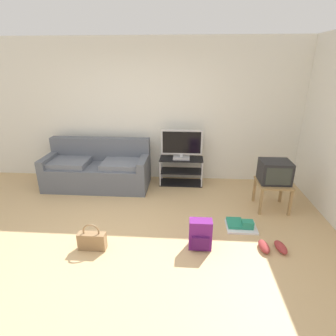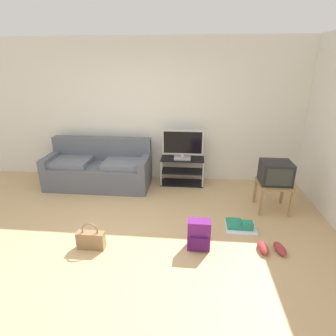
% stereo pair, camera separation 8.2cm
% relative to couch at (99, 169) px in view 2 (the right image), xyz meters
% --- Properties ---
extents(ground_plane, '(9.00, 9.80, 0.02)m').
position_rel_couch_xyz_m(ground_plane, '(0.84, -1.90, -0.34)').
color(ground_plane, tan).
extents(wall_back, '(9.00, 0.10, 2.70)m').
position_rel_couch_xyz_m(wall_back, '(0.84, 0.55, 1.02)').
color(wall_back, silver).
rests_on(wall_back, ground_plane).
extents(couch, '(1.94, 0.82, 0.89)m').
position_rel_couch_xyz_m(couch, '(0.00, 0.00, 0.00)').
color(couch, '#565B66').
rests_on(couch, ground_plane).
extents(tv_stand, '(0.83, 0.38, 0.52)m').
position_rel_couch_xyz_m(tv_stand, '(1.59, 0.21, -0.07)').
color(tv_stand, black).
rests_on(tv_stand, ground_plane).
extents(flat_tv, '(0.77, 0.22, 0.56)m').
position_rel_couch_xyz_m(flat_tv, '(1.59, 0.19, 0.47)').
color(flat_tv, '#B2B2B7').
rests_on(flat_tv, tv_stand).
extents(side_table, '(0.51, 0.51, 0.46)m').
position_rel_couch_xyz_m(side_table, '(3.08, -0.67, 0.05)').
color(side_table, '#9E7A4C').
rests_on(side_table, ground_plane).
extents(crt_tv, '(0.46, 0.41, 0.35)m').
position_rel_couch_xyz_m(crt_tv, '(3.08, -0.66, 0.30)').
color(crt_tv, '#232326').
rests_on(crt_tv, side_table).
extents(backpack, '(0.29, 0.23, 0.40)m').
position_rel_couch_xyz_m(backpack, '(1.89, -1.79, -0.14)').
color(backpack, '#661E70').
rests_on(backpack, ground_plane).
extents(handbag, '(0.35, 0.12, 0.37)m').
position_rel_couch_xyz_m(handbag, '(0.52, -1.92, -0.21)').
color(handbag, olive).
rests_on(handbag, ground_plane).
extents(sneakers_pair, '(0.36, 0.28, 0.09)m').
position_rel_couch_xyz_m(sneakers_pair, '(2.81, -1.78, -0.29)').
color(sneakers_pair, '#993333').
rests_on(sneakers_pair, ground_plane).
extents(floor_tray, '(0.43, 0.36, 0.14)m').
position_rel_couch_xyz_m(floor_tray, '(2.50, -1.30, -0.29)').
color(floor_tray, silver).
rests_on(floor_tray, ground_plane).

